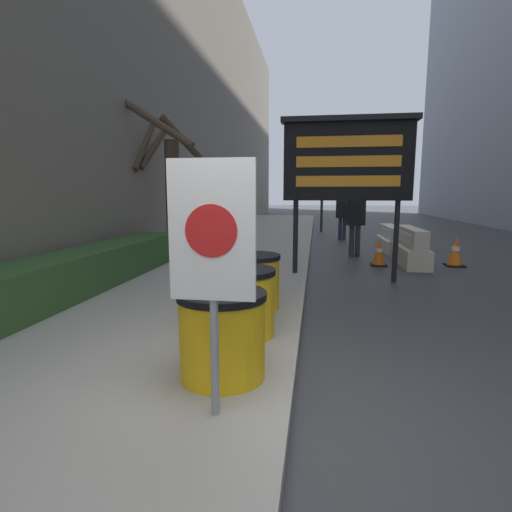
% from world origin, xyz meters
% --- Properties ---
extents(ground_plane, '(120.00, 120.00, 0.00)m').
position_xyz_m(ground_plane, '(0.00, 0.00, 0.00)').
color(ground_plane, '#38383A').
extents(sidewalk_left, '(4.30, 56.00, 0.13)m').
position_xyz_m(sidewalk_left, '(-2.15, 0.00, 0.07)').
color(sidewalk_left, '#A39E93').
rests_on(sidewalk_left, ground_plane).
extents(building_left_facade, '(0.40, 50.40, 12.71)m').
position_xyz_m(building_left_facade, '(-4.50, 9.80, 6.35)').
color(building_left_facade, gray).
rests_on(building_left_facade, ground_plane).
extents(hedge_strip, '(0.90, 6.84, 0.65)m').
position_xyz_m(hedge_strip, '(-3.70, 3.37, 0.46)').
color(hedge_strip, '#335628').
rests_on(hedge_strip, sidewalk_left).
extents(bare_tree, '(2.07, 1.96, 3.98)m').
position_xyz_m(bare_tree, '(-3.67, 7.31, 2.13)').
color(bare_tree, '#4C3D2D').
rests_on(bare_tree, sidewalk_left).
extents(barrel_drum_foreground, '(0.78, 0.78, 0.76)m').
position_xyz_m(barrel_drum_foreground, '(-0.63, 0.51, 0.52)').
color(barrel_drum_foreground, yellow).
rests_on(barrel_drum_foreground, sidewalk_left).
extents(barrel_drum_middle, '(0.78, 0.78, 0.76)m').
position_xyz_m(barrel_drum_middle, '(-0.66, 1.58, 0.52)').
color(barrel_drum_middle, yellow).
rests_on(barrel_drum_middle, sidewalk_left).
extents(barrel_drum_back, '(0.78, 0.78, 0.76)m').
position_xyz_m(barrel_drum_back, '(-0.70, 2.65, 0.52)').
color(barrel_drum_back, yellow).
rests_on(barrel_drum_back, sidewalk_left).
extents(warning_sign, '(0.60, 0.08, 1.83)m').
position_xyz_m(warning_sign, '(-0.54, -0.11, 1.37)').
color(warning_sign, gray).
rests_on(warning_sign, sidewalk_left).
extents(message_board, '(2.56, 0.36, 3.17)m').
position_xyz_m(message_board, '(0.73, 5.31, 2.36)').
color(message_board, black).
rests_on(message_board, ground_plane).
extents(jersey_barrier_cream, '(0.56, 2.14, 0.91)m').
position_xyz_m(jersey_barrier_cream, '(2.47, 7.48, 0.40)').
color(jersey_barrier_cream, beige).
rests_on(jersey_barrier_cream, ground_plane).
extents(jersey_barrier_white, '(0.62, 2.19, 0.75)m').
position_xyz_m(jersey_barrier_white, '(2.47, 10.05, 0.33)').
color(jersey_barrier_white, silver).
rests_on(jersey_barrier_white, ground_plane).
extents(traffic_cone_near, '(0.42, 0.42, 0.74)m').
position_xyz_m(traffic_cone_near, '(3.50, 7.36, 0.36)').
color(traffic_cone_near, black).
rests_on(traffic_cone_near, ground_plane).
extents(traffic_cone_mid, '(0.37, 0.37, 0.66)m').
position_xyz_m(traffic_cone_mid, '(1.69, 7.14, 0.32)').
color(traffic_cone_mid, black).
rests_on(traffic_cone_mid, ground_plane).
extents(traffic_light_near_curb, '(0.28, 0.44, 3.74)m').
position_xyz_m(traffic_light_near_curb, '(0.40, 15.73, 2.72)').
color(traffic_light_near_curb, '#2D2D30').
rests_on(traffic_light_near_curb, ground_plane).
extents(pedestrian_worker, '(0.51, 0.50, 1.71)m').
position_xyz_m(pedestrian_worker, '(1.15, 12.73, 1.01)').
color(pedestrian_worker, '#23283D').
rests_on(pedestrian_worker, ground_plane).
extents(pedestrian_passerby, '(0.53, 0.39, 1.80)m').
position_xyz_m(pedestrian_passerby, '(1.24, 8.61, 1.06)').
color(pedestrian_passerby, '#333338').
rests_on(pedestrian_passerby, ground_plane).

